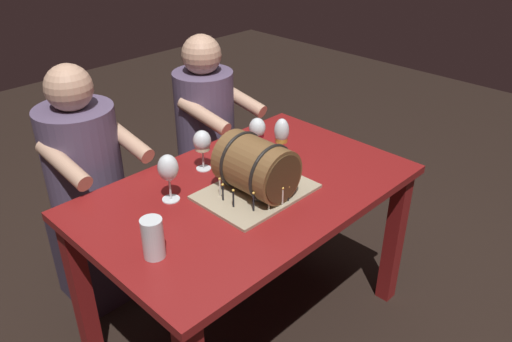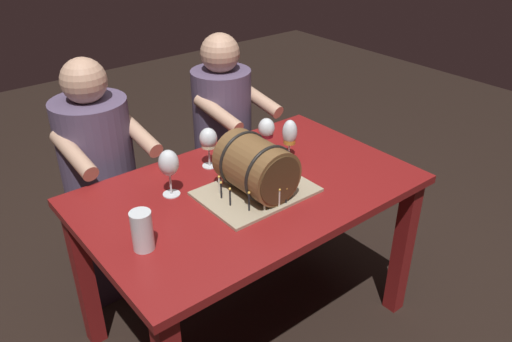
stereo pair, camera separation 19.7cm
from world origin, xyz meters
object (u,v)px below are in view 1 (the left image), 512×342
wine_glass_empty (168,169)px  wine_glass_red (257,129)px  wine_glass_amber (282,133)px  person_seated_left (90,198)px  person_seated_right (207,152)px  dining_table (248,211)px  beer_pint (153,239)px  barrel_cake (256,169)px  wine_glass_white (202,143)px

wine_glass_empty → wine_glass_red: 0.53m
wine_glass_amber → person_seated_left: bearing=137.1°
wine_glass_empty → person_seated_right: size_ratio=0.17×
dining_table → wine_glass_empty: 0.40m
beer_pint → person_seated_right: size_ratio=0.12×
wine_glass_red → wine_glass_amber: size_ratio=0.90×
barrel_cake → wine_glass_amber: barrel_cake is taller
beer_pint → person_seated_right: bearing=41.5°
dining_table → beer_pint: 0.56m
barrel_cake → beer_pint: barrel_cake is taller
wine_glass_empty → wine_glass_white: (0.25, 0.10, -0.01)m
wine_glass_amber → wine_glass_red: bearing=110.4°
wine_glass_red → dining_table: bearing=-142.3°
wine_glass_amber → wine_glass_white: wine_glass_amber is taller
wine_glass_amber → person_seated_right: bearing=83.9°
dining_table → wine_glass_white: (-0.03, 0.25, 0.24)m
wine_glass_red → barrel_cake: bearing=-136.4°
dining_table → wine_glass_white: bearing=95.9°
wine_glass_empty → wine_glass_white: size_ratio=1.08×
wine_glass_red → beer_pint: (-0.77, -0.28, -0.05)m
barrel_cake → person_seated_left: person_seated_left is taller
wine_glass_red → wine_glass_white: size_ratio=0.93×
wine_glass_empty → person_seated_left: bearing=98.5°
wine_glass_white → barrel_cake: bearing=-86.6°
barrel_cake → wine_glass_white: (-0.02, 0.30, 0.02)m
wine_glass_amber → person_seated_left: 0.94m
barrel_cake → wine_glass_empty: size_ratio=2.25×
wine_glass_amber → person_seated_left: size_ratio=0.16×
beer_pint → barrel_cake: bearing=4.3°
wine_glass_red → person_seated_right: bearing=77.9°
wine_glass_red → beer_pint: 0.82m
wine_glass_amber → barrel_cake: bearing=-155.4°
wine_glass_empty → wine_glass_red: (0.52, 0.05, -0.02)m
wine_glass_amber → beer_pint: wine_glass_amber is taller
dining_table → wine_glass_red: (0.25, 0.19, 0.23)m
beer_pint → person_seated_right: (0.88, 0.77, -0.28)m
wine_glass_white → person_seated_left: (-0.33, 0.44, -0.32)m
wine_glass_white → person_seated_right: size_ratio=0.15×
wine_glass_empty → person_seated_left: size_ratio=0.16×
beer_pint → wine_glass_empty: bearing=44.1°
wine_glass_empty → wine_glass_red: size_ratio=1.16×
wine_glass_empty → person_seated_left: 0.64m
dining_table → barrel_cake: bearing=-98.4°
dining_table → wine_glass_amber: (0.29, 0.08, 0.23)m
wine_glass_empty → wine_glass_white: 0.27m
wine_glass_white → person_seated_left: 0.64m
wine_glass_empty → person_seated_left: (-0.08, 0.54, -0.33)m
wine_glass_white → person_seated_right: 0.67m
person_seated_right → wine_glass_red: bearing=-102.1°
wine_glass_red → wine_glass_amber: (0.04, -0.11, 0.01)m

